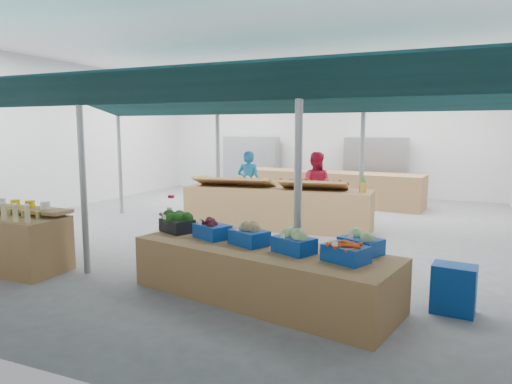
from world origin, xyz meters
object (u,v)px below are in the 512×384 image
Objects in this scene: fruit_counter at (277,208)px; vendor_right at (315,187)px; veg_counter at (261,272)px; crate_stack at (454,289)px; vendor_left at (249,183)px; bottle_shelf at (9,240)px.

fruit_counter is 1.32m from vendor_right.
veg_counter is 2.43m from crate_stack.
fruit_counter is at bearing 134.29° from crate_stack.
fruit_counter is 2.50× the size of vendor_left.
veg_counter reaches higher than crate_stack.
bottle_shelf is 0.46× the size of fruit_counter.
bottle_shelf is at bearing -172.79° from crate_stack.
fruit_counter is 1.68m from vendor_left.
vendor_left and vendor_right have the same top height.
crate_stack is (3.77, -3.86, -0.16)m from fruit_counter.
vendor_left is (-4.97, 4.96, 0.56)m from crate_stack.
veg_counter is at bearing 94.81° from vendor_right.
crate_stack is 5.91m from vendor_right.
bottle_shelf is at bearing -125.16° from fruit_counter.
bottle_shelf is at bearing -162.55° from veg_counter.
bottle_shelf is 6.74m from crate_stack.
bottle_shelf is at bearing 55.43° from vendor_right.
vendor_left is 1.00× the size of vendor_right.
vendor_right is at bearing 58.02° from fruit_counter.
bottle_shelf reaches higher than veg_counter.
vendor_left is at bearing -3.37° from vendor_right.
crate_stack is at bearing 23.07° from veg_counter.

